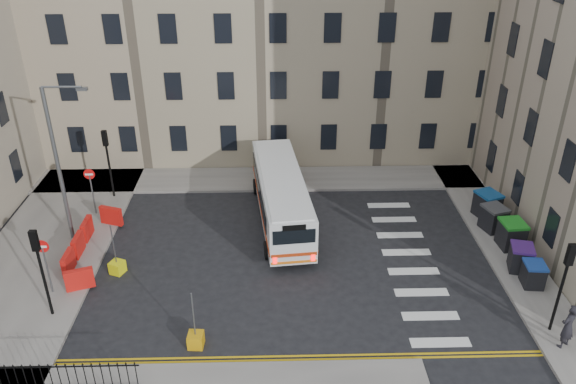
{
  "coord_description": "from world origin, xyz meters",
  "views": [
    {
      "loc": [
        -2.52,
        -22.79,
        15.79
      ],
      "look_at": [
        -1.9,
        1.33,
        3.0
      ],
      "focal_mm": 35.0,
      "sensor_mm": 36.0,
      "label": 1
    }
  ],
  "objects_px": {
    "wheelie_bin_c": "(511,234)",
    "wheelie_bin_e": "(487,204)",
    "wheelie_bin_a": "(533,274)",
    "streetlamp": "(58,164)",
    "wheelie_bin_b": "(521,258)",
    "bollard_chevron": "(196,340)",
    "bus": "(281,195)",
    "bollard_yellow": "(117,267)",
    "pedestrian": "(568,326)",
    "wheelie_bin_d": "(494,218)"
  },
  "relations": [
    {
      "from": "wheelie_bin_b",
      "to": "bollard_yellow",
      "type": "bearing_deg",
      "value": -166.99
    },
    {
      "from": "bollard_chevron",
      "to": "bus",
      "type": "bearing_deg",
      "value": 70.06
    },
    {
      "from": "wheelie_bin_d",
      "to": "wheelie_bin_e",
      "type": "bearing_deg",
      "value": 66.31
    },
    {
      "from": "wheelie_bin_e",
      "to": "bollard_chevron",
      "type": "xyz_separation_m",
      "value": [
        -14.77,
        -9.57,
        -0.56
      ]
    },
    {
      "from": "wheelie_bin_c",
      "to": "wheelie_bin_e",
      "type": "relative_size",
      "value": 0.89
    },
    {
      "from": "wheelie_bin_a",
      "to": "wheelie_bin_e",
      "type": "distance_m",
      "value": 6.19
    },
    {
      "from": "bus",
      "to": "wheelie_bin_e",
      "type": "xyz_separation_m",
      "value": [
        11.26,
        -0.09,
        -0.7
      ]
    },
    {
      "from": "wheelie_bin_b",
      "to": "pedestrian",
      "type": "xyz_separation_m",
      "value": [
        -0.25,
        -5.1,
        0.35
      ]
    },
    {
      "from": "bollard_yellow",
      "to": "wheelie_bin_d",
      "type": "bearing_deg",
      "value": 9.53
    },
    {
      "from": "wheelie_bin_a",
      "to": "wheelie_bin_d",
      "type": "xyz_separation_m",
      "value": [
        -0.12,
        4.79,
        0.1
      ]
    },
    {
      "from": "wheelie_bin_a",
      "to": "bollard_yellow",
      "type": "bearing_deg",
      "value": -179.24
    },
    {
      "from": "wheelie_bin_a",
      "to": "wheelie_bin_e",
      "type": "height_order",
      "value": "wheelie_bin_e"
    },
    {
      "from": "wheelie_bin_b",
      "to": "wheelie_bin_e",
      "type": "distance_m",
      "value": 5.0
    },
    {
      "from": "wheelie_bin_d",
      "to": "wheelie_bin_e",
      "type": "xyz_separation_m",
      "value": [
        0.14,
        1.4,
        0.03
      ]
    },
    {
      "from": "wheelie_bin_c",
      "to": "wheelie_bin_b",
      "type": "bearing_deg",
      "value": -102.17
    },
    {
      "from": "bus",
      "to": "wheelie_bin_a",
      "type": "relative_size",
      "value": 8.89
    },
    {
      "from": "wheelie_bin_e",
      "to": "bollard_yellow",
      "type": "distance_m",
      "value": 19.6
    },
    {
      "from": "wheelie_bin_a",
      "to": "bollard_yellow",
      "type": "height_order",
      "value": "wheelie_bin_a"
    },
    {
      "from": "wheelie_bin_a",
      "to": "wheelie_bin_c",
      "type": "xyz_separation_m",
      "value": [
        0.17,
        3.13,
        0.14
      ]
    },
    {
      "from": "wheelie_bin_c",
      "to": "bollard_yellow",
      "type": "relative_size",
      "value": 2.36
    },
    {
      "from": "wheelie_bin_c",
      "to": "pedestrian",
      "type": "relative_size",
      "value": 0.72
    },
    {
      "from": "bollard_chevron",
      "to": "wheelie_bin_e",
      "type": "bearing_deg",
      "value": 32.95
    },
    {
      "from": "wheelie_bin_b",
      "to": "bollard_yellow",
      "type": "relative_size",
      "value": 2.26
    },
    {
      "from": "wheelie_bin_b",
      "to": "wheelie_bin_c",
      "type": "bearing_deg",
      "value": 96.04
    },
    {
      "from": "bus",
      "to": "wheelie_bin_c",
      "type": "xyz_separation_m",
      "value": [
        11.43,
        -3.15,
        -0.7
      ]
    },
    {
      "from": "streetlamp",
      "to": "wheelie_bin_b",
      "type": "bearing_deg",
      "value": -8.69
    },
    {
      "from": "pedestrian",
      "to": "wheelie_bin_d",
      "type": "bearing_deg",
      "value": -123.41
    },
    {
      "from": "wheelie_bin_b",
      "to": "wheelie_bin_d",
      "type": "bearing_deg",
      "value": 104.56
    },
    {
      "from": "pedestrian",
      "to": "bollard_chevron",
      "type": "bearing_deg",
      "value": -33.95
    },
    {
      "from": "streetlamp",
      "to": "pedestrian",
      "type": "bearing_deg",
      "value": -21.3
    },
    {
      "from": "streetlamp",
      "to": "wheelie_bin_e",
      "type": "xyz_separation_m",
      "value": [
        22.05,
        1.64,
        -3.48
      ]
    },
    {
      "from": "wheelie_bin_b",
      "to": "bus",
      "type": "bearing_deg",
      "value": 169.75
    },
    {
      "from": "wheelie_bin_a",
      "to": "streetlamp",
      "type": "bearing_deg",
      "value": 173.95
    },
    {
      "from": "bollard_yellow",
      "to": "bus",
      "type": "bearing_deg",
      "value": 30.93
    },
    {
      "from": "pedestrian",
      "to": "bollard_chevron",
      "type": "height_order",
      "value": "pedestrian"
    },
    {
      "from": "bus",
      "to": "wheelie_bin_b",
      "type": "relative_size",
      "value": 7.47
    },
    {
      "from": "bus",
      "to": "wheelie_bin_b",
      "type": "distance_m",
      "value": 12.27
    },
    {
      "from": "bus",
      "to": "bollard_yellow",
      "type": "distance_m",
      "value": 9.17
    },
    {
      "from": "wheelie_bin_c",
      "to": "bollard_chevron",
      "type": "distance_m",
      "value": 16.3
    },
    {
      "from": "streetlamp",
      "to": "wheelie_bin_c",
      "type": "bearing_deg",
      "value": -3.64
    },
    {
      "from": "streetlamp",
      "to": "wheelie_bin_b",
      "type": "xyz_separation_m",
      "value": [
        21.93,
        -3.35,
        -3.55
      ]
    },
    {
      "from": "wheelie_bin_d",
      "to": "wheelie_bin_e",
      "type": "height_order",
      "value": "wheelie_bin_e"
    },
    {
      "from": "streetlamp",
      "to": "bollard_yellow",
      "type": "bearing_deg",
      "value": -44.35
    },
    {
      "from": "bus",
      "to": "wheelie_bin_e",
      "type": "bearing_deg",
      "value": -6.59
    },
    {
      "from": "bollard_chevron",
      "to": "streetlamp",
      "type": "bearing_deg",
      "value": 132.56
    },
    {
      "from": "streetlamp",
      "to": "wheelie_bin_b",
      "type": "height_order",
      "value": "streetlamp"
    },
    {
      "from": "bus",
      "to": "streetlamp",
      "type": "bearing_deg",
      "value": -177.01
    },
    {
      "from": "wheelie_bin_a",
      "to": "pedestrian",
      "type": "bearing_deg",
      "value": -89.65
    },
    {
      "from": "bus",
      "to": "bollard_chevron",
      "type": "xyz_separation_m",
      "value": [
        -3.51,
        -9.66,
        -1.26
      ]
    },
    {
      "from": "streetlamp",
      "to": "wheelie_bin_c",
      "type": "distance_m",
      "value": 22.53
    }
  ]
}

